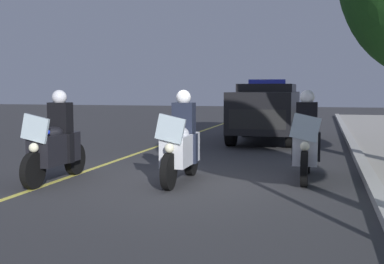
{
  "coord_description": "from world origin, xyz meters",
  "views": [
    {
      "loc": [
        8.75,
        2.46,
        1.73
      ],
      "look_at": [
        -0.39,
        0.0,
        0.9
      ],
      "focal_mm": 45.71,
      "sensor_mm": 36.0,
      "label": 1
    }
  ],
  "objects_px": {
    "police_motorcycle_lead_right": "(181,145)",
    "police_suv": "(267,109)",
    "police_motorcycle_lead_left": "(56,144)",
    "police_motorcycle_trailing": "(306,143)"
  },
  "relations": [
    {
      "from": "police_motorcycle_lead_right",
      "to": "police_suv",
      "type": "height_order",
      "value": "police_suv"
    },
    {
      "from": "police_suv",
      "to": "police_motorcycle_trailing",
      "type": "bearing_deg",
      "value": 12.72
    },
    {
      "from": "police_motorcycle_trailing",
      "to": "police_suv",
      "type": "bearing_deg",
      "value": -167.28
    },
    {
      "from": "police_motorcycle_trailing",
      "to": "police_suv",
      "type": "relative_size",
      "value": 0.44
    },
    {
      "from": "police_suv",
      "to": "police_motorcycle_lead_right",
      "type": "bearing_deg",
      "value": -5.58
    },
    {
      "from": "police_motorcycle_lead_right",
      "to": "police_suv",
      "type": "relative_size",
      "value": 0.44
    },
    {
      "from": "police_motorcycle_lead_left",
      "to": "police_motorcycle_lead_right",
      "type": "height_order",
      "value": "same"
    },
    {
      "from": "police_motorcycle_lead_left",
      "to": "police_motorcycle_trailing",
      "type": "distance_m",
      "value": 4.76
    },
    {
      "from": "police_motorcycle_lead_right",
      "to": "police_motorcycle_trailing",
      "type": "xyz_separation_m",
      "value": [
        -0.9,
        2.24,
        0.0
      ]
    },
    {
      "from": "police_motorcycle_lead_left",
      "to": "police_motorcycle_lead_right",
      "type": "distance_m",
      "value": 2.36
    }
  ]
}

